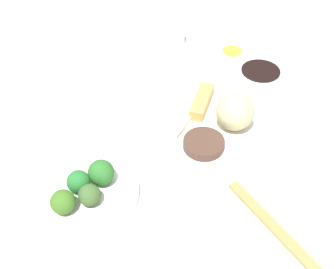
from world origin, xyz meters
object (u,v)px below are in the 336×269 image
object	(u,v)px
chopsticks_pair	(272,225)
sauce_ramekin_hot_mustard	(232,55)
soy_sauce_bowl	(260,77)
teacup	(173,35)
main_plate	(202,128)
broccoli_plate	(81,192)

from	to	relation	value
chopsticks_pair	sauce_ramekin_hot_mustard	bearing A→B (deg)	50.62
soy_sauce_bowl	sauce_ramekin_hot_mustard	xyz separation A→B (m)	(0.02, 0.11, -0.00)
soy_sauce_bowl	teacup	xyz separation A→B (m)	(-0.04, 0.27, 0.01)
teacup	chopsticks_pair	bearing A→B (deg)	-115.57
main_plate	broccoli_plate	xyz separation A→B (m)	(-0.29, 0.02, -0.00)
soy_sauce_bowl	teacup	size ratio (longest dim) A/B	1.86
broccoli_plate	sauce_ramekin_hot_mustard	xyz separation A→B (m)	(0.54, 0.12, 0.00)
main_plate	teacup	bearing A→B (deg)	58.25
main_plate	chopsticks_pair	world-z (taller)	main_plate
sauce_ramekin_hot_mustard	chopsticks_pair	xyz separation A→B (m)	(-0.33, -0.40, -0.01)
broccoli_plate	chopsticks_pair	xyz separation A→B (m)	(0.21, -0.28, -0.00)
teacup	soy_sauce_bowl	bearing A→B (deg)	-82.52
soy_sauce_bowl	sauce_ramekin_hot_mustard	world-z (taller)	soy_sauce_bowl
broccoli_plate	chopsticks_pair	bearing A→B (deg)	-52.85
broccoli_plate	teacup	world-z (taller)	teacup
main_plate	sauce_ramekin_hot_mustard	bearing A→B (deg)	30.30
teacup	chopsticks_pair	size ratio (longest dim) A/B	0.28
sauce_ramekin_hot_mustard	teacup	distance (m)	0.17
chopsticks_pair	broccoli_plate	bearing A→B (deg)	127.15
main_plate	soy_sauce_bowl	bearing A→B (deg)	8.23
main_plate	teacup	distance (m)	0.36
main_plate	broccoli_plate	world-z (taller)	main_plate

